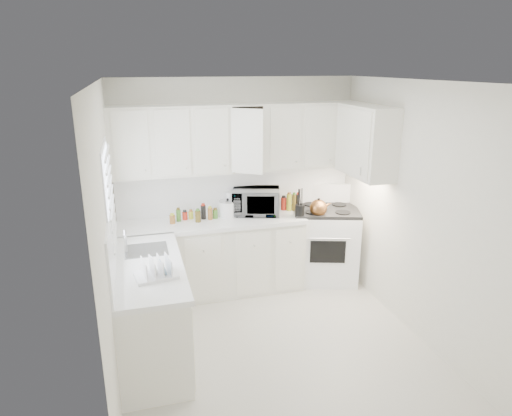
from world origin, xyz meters
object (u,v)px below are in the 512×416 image
object	(u,v)px
stove	(325,234)
microwave	(256,199)
dish_rack	(155,266)
rice_cooker	(228,207)
utensil_crock	(300,202)
tea_kettle	(318,207)

from	to	relation	value
stove	microwave	size ratio (longest dim) A/B	2.16
dish_rack	rice_cooker	bearing A→B (deg)	47.80
utensil_crock	microwave	bearing A→B (deg)	150.13
stove	dish_rack	distance (m)	2.64
microwave	utensil_crock	distance (m)	0.55
tea_kettle	utensil_crock	distance (m)	0.25
rice_cooker	utensil_crock	distance (m)	0.89
tea_kettle	dish_rack	distance (m)	2.37
utensil_crock	dish_rack	world-z (taller)	utensil_crock
stove	dish_rack	world-z (taller)	stove
tea_kettle	microwave	bearing A→B (deg)	-178.01
utensil_crock	tea_kettle	bearing A→B (deg)	-1.71
stove	microwave	world-z (taller)	microwave
rice_cooker	dish_rack	bearing A→B (deg)	-138.99
rice_cooker	dish_rack	distance (m)	1.77
stove	tea_kettle	xyz separation A→B (m)	(-0.18, -0.16, 0.44)
stove	utensil_crock	bearing A→B (deg)	-142.80
rice_cooker	dish_rack	size ratio (longest dim) A/B	0.63
stove	utensil_crock	world-z (taller)	utensil_crock
tea_kettle	dish_rack	world-z (taller)	tea_kettle
stove	tea_kettle	world-z (taller)	stove
stove	utensil_crock	xyz separation A→B (m)	(-0.42, -0.15, 0.51)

